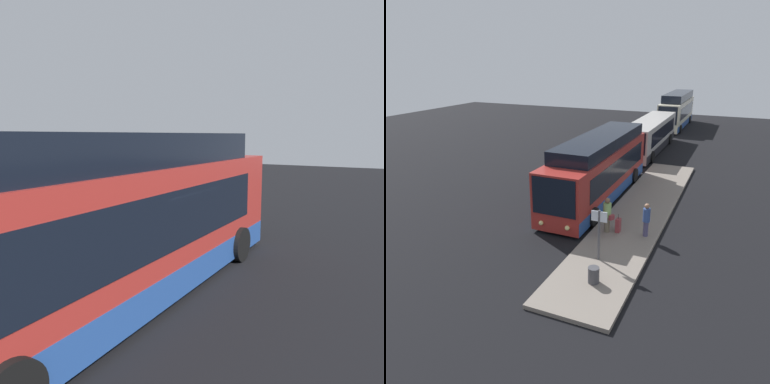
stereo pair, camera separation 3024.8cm
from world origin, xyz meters
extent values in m
plane|color=black|center=(0.00, 0.00, 0.00)|extent=(80.00, 80.00, 0.00)
cube|color=slate|center=(0.00, 3.20, 0.09)|extent=(20.00, 3.20, 0.17)
cube|color=maroon|center=(-1.38, 0.08, 1.65)|extent=(11.91, 2.59, 2.94)
cube|color=#23478C|center=(-1.38, 0.08, 0.53)|extent=(11.85, 2.61, 0.70)
cube|color=black|center=(-1.67, 0.08, 2.01)|extent=(9.77, 2.62, 1.29)
cube|color=black|center=(4.60, 0.08, 2.08)|extent=(0.06, 2.28, 1.88)
sphere|color=#F9E58C|center=(4.62, 0.79, 0.63)|extent=(0.24, 0.24, 0.24)
sphere|color=#F9E58C|center=(4.62, -0.63, 0.63)|extent=(0.24, 0.24, 0.24)
cylinder|color=black|center=(2.67, 1.38, 0.52)|extent=(1.05, 0.30, 1.05)
cylinder|color=black|center=(2.67, -1.22, 0.52)|extent=(1.05, 0.30, 1.05)
cube|color=black|center=(-1.85, 0.08, 3.49)|extent=(10.12, 2.39, 0.74)
cylinder|color=#4C476B|center=(3.02, 4.21, 0.56)|extent=(0.34, 0.34, 0.77)
cylinder|color=#334C8C|center=(3.02, 4.21, 1.27)|extent=(0.49, 0.49, 0.67)
sphere|color=#9E7051|center=(3.02, 4.21, 1.73)|extent=(0.25, 0.25, 0.25)
cylinder|color=#6B604C|center=(3.33, 2.34, 0.58)|extent=(0.36, 0.36, 0.81)
cylinder|color=#8CB766|center=(3.33, 2.34, 1.34)|extent=(0.52, 0.52, 0.71)
sphere|color=brown|center=(3.33, 2.34, 1.82)|extent=(0.26, 0.26, 0.26)
cube|color=maroon|center=(3.44, 2.62, 1.04)|extent=(0.31, 0.24, 0.24)
cube|color=maroon|center=(3.12, 2.86, 0.52)|extent=(0.34, 0.22, 0.70)
cylinder|color=black|center=(3.12, 2.86, 0.99)|extent=(0.02, 0.02, 0.24)
cylinder|color=#4C4C51|center=(5.99, 2.91, 1.31)|extent=(0.10, 0.10, 2.27)
cube|color=silver|center=(5.99, 2.91, 2.17)|extent=(0.04, 0.69, 0.45)
cylinder|color=#3F3F44|center=(7.71, 3.37, 0.50)|extent=(0.44, 0.44, 0.65)
camera|label=1|loc=(-7.64, -5.33, 3.82)|focal=35.00mm
camera|label=2|loc=(19.23, 7.78, 8.38)|focal=35.00mm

